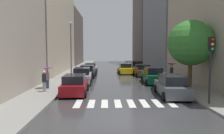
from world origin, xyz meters
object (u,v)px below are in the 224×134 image
at_px(parked_car_right_nearest, 172,86).
at_px(lamp_post_left, 71,46).
at_px(parked_car_left_third, 88,72).
at_px(pedestrian_by_kerb, 172,68).
at_px(traffic_light_right_corner, 211,55).
at_px(parked_car_left_second, 82,76).
at_px(parked_car_left_nearest, 75,85).
at_px(pedestrian_near_tree, 47,72).
at_px(parked_car_right_fourth, 137,67).
at_px(parked_car_right_third, 142,71).
at_px(parked_car_left_fourth, 91,68).
at_px(pedestrian_foreground, 44,81).
at_px(street_tree_right, 191,43).
at_px(taxi_midroad, 125,69).
at_px(parked_car_right_second, 153,76).

distance_m(parked_car_right_nearest, lamp_post_left, 14.06).
xyz_separation_m(parked_car_left_third, parked_car_right_nearest, (7.62, -12.10, 0.02)).
bearing_deg(pedestrian_by_kerb, traffic_light_right_corner, -60.98).
bearing_deg(parked_car_left_second, parked_car_left_nearest, 178.21).
bearing_deg(pedestrian_near_tree, pedestrian_by_kerb, 127.54).
relative_size(parked_car_right_fourth, lamp_post_left, 0.65).
relative_size(parked_car_left_nearest, pedestrian_by_kerb, 2.23).
relative_size(parked_car_left_nearest, parked_car_right_third, 1.03).
bearing_deg(pedestrian_by_kerb, parked_car_right_fourth, 132.31).
relative_size(parked_car_left_nearest, parked_car_left_fourth, 1.09).
relative_size(parked_car_left_second, pedestrian_foreground, 2.55).
relative_size(parked_car_left_second, parked_car_right_fourth, 0.99).
bearing_deg(lamp_post_left, parked_car_left_second, -61.88).
relative_size(parked_car_right_third, pedestrian_near_tree, 2.27).
relative_size(parked_car_right_third, pedestrian_foreground, 2.46).
height_order(parked_car_left_fourth, street_tree_right, street_tree_right).
relative_size(parked_car_right_nearest, street_tree_right, 0.79).
bearing_deg(parked_car_right_third, lamp_post_left, 108.27).
xyz_separation_m(pedestrian_by_kerb, street_tree_right, (0.30, -4.42, 2.59)).
height_order(taxi_midroad, pedestrian_near_tree, pedestrian_near_tree).
bearing_deg(pedestrian_foreground, lamp_post_left, 19.16).
xyz_separation_m(parked_car_left_second, parked_car_right_nearest, (7.75, -6.68, -0.02)).
bearing_deg(pedestrian_by_kerb, parked_car_left_third, -174.33).
xyz_separation_m(pedestrian_foreground, traffic_light_right_corner, (11.88, -4.34, 2.21)).
height_order(parked_car_right_fourth, traffic_light_right_corner, traffic_light_right_corner).
bearing_deg(pedestrian_foreground, parked_car_left_second, -0.96).
bearing_deg(lamp_post_left, parked_car_left_fourth, 78.06).
height_order(parked_car_right_second, pedestrian_near_tree, pedestrian_near_tree).
bearing_deg(taxi_midroad, parked_car_left_second, 148.81).
bearing_deg(parked_car_left_third, parked_car_left_fourth, 3.39).
height_order(parked_car_right_second, pedestrian_by_kerb, pedestrian_by_kerb).
height_order(parked_car_right_fourth, taxi_midroad, parked_car_right_fourth).
distance_m(taxi_midroad, pedestrian_foreground, 17.14).
bearing_deg(parked_car_right_fourth, parked_car_left_nearest, 158.89).
xyz_separation_m(pedestrian_near_tree, street_tree_right, (12.99, -0.28, 2.65)).
bearing_deg(parked_car_right_nearest, lamp_post_left, 46.60).
bearing_deg(taxi_midroad, parked_car_left_third, 127.39).
distance_m(taxi_midroad, traffic_light_right_corner, 19.96).
bearing_deg(parked_car_right_third, street_tree_right, -168.20).
bearing_deg(pedestrian_foreground, parked_car_right_fourth, -4.83).
bearing_deg(lamp_post_left, pedestrian_by_kerb, -13.28).
height_order(pedestrian_foreground, traffic_light_right_corner, traffic_light_right_corner).
distance_m(parked_car_right_nearest, parked_car_right_fourth, 19.51).
distance_m(parked_car_right_third, lamp_post_left, 10.55).
xyz_separation_m(pedestrian_foreground, lamp_post_left, (0.88, 8.44, 3.07)).
distance_m(parked_car_left_nearest, lamp_post_left, 9.54).
bearing_deg(parked_car_right_nearest, traffic_light_right_corner, -149.35).
bearing_deg(parked_car_left_fourth, parked_car_left_nearest, -179.87).
bearing_deg(parked_car_right_nearest, pedestrian_foreground, 85.01).
bearing_deg(parked_car_left_third, parked_car_right_fourth, -43.28).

